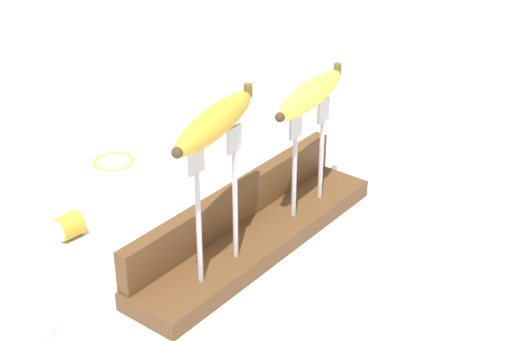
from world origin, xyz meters
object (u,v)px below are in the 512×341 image
object	(u,v)px
banana_raised_right	(311,94)
wire_coil	(114,161)
fork_stand_left	(217,193)
fork_stand_right	(309,148)
banana_raised_left	(215,122)
banana_chunk_near	(68,226)

from	to	relation	value
banana_raised_right	wire_coil	xyz separation A→B (m)	(-0.05, 0.38, -0.21)
fork_stand_left	wire_coil	xyz separation A→B (m)	(0.16, 0.38, -0.14)
fork_stand_right	banana_raised_left	distance (m)	0.24
banana_chunk_near	wire_coil	bearing A→B (deg)	31.78
banana_raised_left	fork_stand_right	bearing A→B (deg)	0.00
banana_raised_left	banana_raised_right	distance (m)	0.21
fork_stand_right	banana_raised_left	size ratio (longest dim) A/B	0.86
banana_raised_left	banana_raised_right	bearing A→B (deg)	0.00
fork_stand_left	banana_raised_left	world-z (taller)	banana_raised_left
banana_raised_right	banana_raised_left	bearing A→B (deg)	-180.00
wire_coil	banana_chunk_near	bearing A→B (deg)	-148.22
fork_stand_left	banana_raised_left	bearing A→B (deg)	-167.05
fork_stand_left	banana_raised_left	xyz separation A→B (m)	(-0.00, -0.00, 0.10)
fork_stand_left	banana_chunk_near	distance (m)	0.29
banana_chunk_near	fork_stand_left	bearing A→B (deg)	-79.15
banana_chunk_near	banana_raised_left	bearing A→B (deg)	-79.16
banana_raised_right	banana_chunk_near	xyz separation A→B (m)	(-0.26, 0.25, -0.19)
fork_stand_left	wire_coil	bearing A→B (deg)	67.33
fork_stand_right	wire_coil	world-z (taller)	fork_stand_right
banana_raised_left	banana_chunk_near	bearing A→B (deg)	100.84
wire_coil	fork_stand_right	bearing A→B (deg)	-82.92
banana_raised_left	banana_chunk_near	size ratio (longest dim) A/B	4.64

